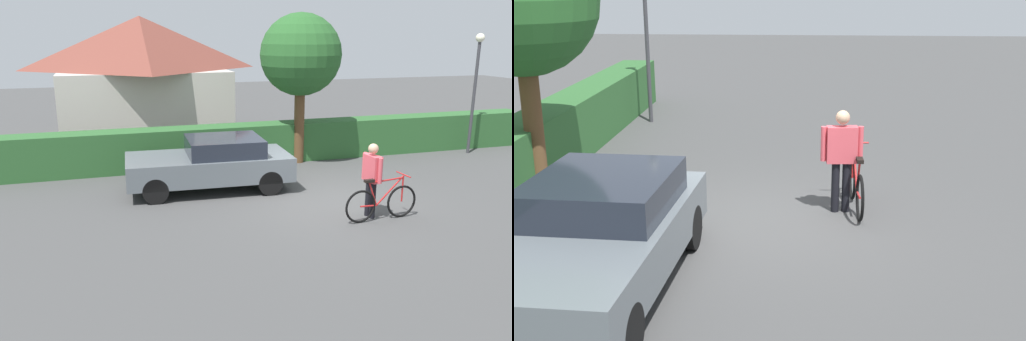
{
  "view_description": "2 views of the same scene",
  "coord_description": "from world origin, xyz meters",
  "views": [
    {
      "loc": [
        -5.04,
        -10.78,
        3.96
      ],
      "look_at": [
        -1.61,
        0.46,
        0.77
      ],
      "focal_mm": 35.84,
      "sensor_mm": 36.0,
      "label": 1
    },
    {
      "loc": [
        -9.64,
        -0.79,
        3.76
      ],
      "look_at": [
        -0.78,
        -0.25,
        1.06
      ],
      "focal_mm": 46.7,
      "sensor_mm": 36.0,
      "label": 2
    }
  ],
  "objects": [
    {
      "name": "ground_plane",
      "position": [
        0.0,
        0.0,
        0.0
      ],
      "size": [
        60.0,
        60.0,
        0.0
      ],
      "primitive_type": "plane",
      "color": "#424242"
    },
    {
      "name": "parked_car_near",
      "position": [
        -2.4,
        1.73,
        0.71
      ],
      "size": [
        4.25,
        2.06,
        1.36
      ],
      "color": "slate",
      "rests_on": "ground"
    },
    {
      "name": "bicycle",
      "position": [
        0.62,
        -1.55,
        0.4
      ],
      "size": [
        1.77,
        0.5,
        0.99
      ],
      "color": "black",
      "rests_on": "ground"
    },
    {
      "name": "person_rider",
      "position": [
        0.49,
        -1.3,
        0.97
      ],
      "size": [
        0.24,
        0.67,
        1.66
      ],
      "color": "black",
      "rests_on": "ground"
    },
    {
      "name": "street_lamp",
      "position": [
        6.76,
        3.26,
        2.56
      ],
      "size": [
        0.28,
        0.28,
        3.93
      ],
      "color": "#38383D",
      "rests_on": "ground"
    },
    {
      "name": "tree_kerbside",
      "position": [
        0.8,
        3.76,
        3.28
      ],
      "size": [
        2.45,
        2.45,
        4.54
      ],
      "color": "brown",
      "rests_on": "ground"
    }
  ]
}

